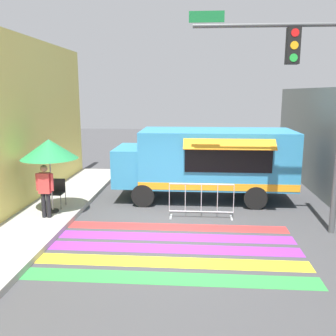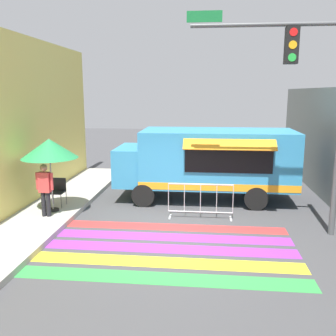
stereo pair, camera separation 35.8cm
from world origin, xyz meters
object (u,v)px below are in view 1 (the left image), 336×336
food_truck (203,159)px  folding_chair (57,190)px  traffic_signal_pole (313,84)px  barricade_front (201,201)px  vendor_person (45,188)px  patio_umbrella (49,149)px

food_truck → folding_chair: 5.11m
traffic_signal_pole → barricade_front: 4.57m
vendor_person → barricade_front: bearing=24.9°
traffic_signal_pole → patio_umbrella: (-7.41, 0.75, -1.89)m
patio_umbrella → barricade_front: bearing=2.9°
folding_chair → vendor_person: 1.18m
barricade_front → traffic_signal_pole: bearing=-19.4°
patio_umbrella → folding_chair: bearing=96.1°
traffic_signal_pole → patio_umbrella: traffic_signal_pole is taller
patio_umbrella → folding_chair: 1.55m
traffic_signal_pole → patio_umbrella: 7.68m
patio_umbrella → barricade_front: 4.88m
traffic_signal_pole → vendor_person: 7.96m
barricade_front → food_truck: bearing=88.1°
patio_umbrella → vendor_person: 1.19m
food_truck → patio_umbrella: food_truck is taller
food_truck → patio_umbrella: (-4.68, -2.36, 0.66)m
food_truck → barricade_front: bearing=-91.9°
food_truck → vendor_person: 5.49m
food_truck → vendor_person: (-4.66, -2.88, -0.41)m
traffic_signal_pole → patio_umbrella: size_ratio=2.62×
food_truck → barricade_front: (-0.07, -2.13, -0.93)m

